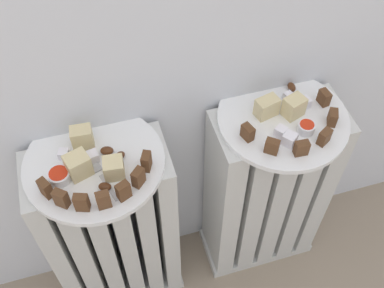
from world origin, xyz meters
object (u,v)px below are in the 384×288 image
at_px(radiator_left, 114,233).
at_px(radiator_right, 265,194).
at_px(plate_right, 283,119).
at_px(jam_bowl_left, 59,176).
at_px(fork, 103,178).
at_px(plate_left, 94,162).
at_px(jam_bowl_right, 306,127).

height_order(radiator_left, radiator_right, same).
distance_m(radiator_left, plate_right, 0.51).
height_order(jam_bowl_left, fork, jam_bowl_left).
distance_m(radiator_right, plate_right, 0.30).
height_order(radiator_left, jam_bowl_left, jam_bowl_left).
bearing_deg(fork, plate_left, 102.50).
distance_m(plate_left, jam_bowl_left, 0.07).
distance_m(radiator_left, fork, 0.31).
bearing_deg(radiator_left, radiator_right, 0.00).
relative_size(plate_right, jam_bowl_right, 7.81).
bearing_deg(plate_left, jam_bowl_right, -6.43).
height_order(radiator_right, plate_left, plate_left).
distance_m(radiator_right, plate_left, 0.51).
relative_size(radiator_left, fork, 5.78).
height_order(plate_right, jam_bowl_right, jam_bowl_right).
relative_size(radiator_right, fork, 5.78).
xyz_separation_m(plate_left, fork, (0.01, -0.05, 0.01)).
relative_size(radiator_left, jam_bowl_left, 13.09).
distance_m(jam_bowl_left, jam_bowl_right, 0.50).
height_order(plate_left, plate_right, same).
bearing_deg(plate_left, plate_right, 0.00).
bearing_deg(plate_left, fork, -77.50).
xyz_separation_m(plate_right, fork, (-0.40, -0.05, 0.01)).
bearing_deg(fork, jam_bowl_left, 163.65).
xyz_separation_m(radiator_right, fork, (-0.40, -0.05, 0.31)).
xyz_separation_m(radiator_left, jam_bowl_left, (-0.07, -0.03, 0.32)).
height_order(plate_left, fork, fork).
height_order(plate_right, jam_bowl_left, jam_bowl_left).
bearing_deg(jam_bowl_right, jam_bowl_left, 177.29).
bearing_deg(plate_right, radiator_left, 180.00).
bearing_deg(fork, radiator_left, 102.50).
bearing_deg(radiator_right, plate_right, -146.31).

